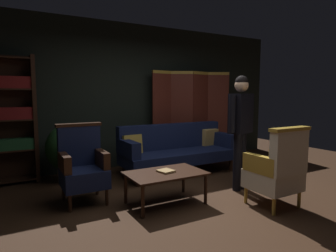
{
  "coord_description": "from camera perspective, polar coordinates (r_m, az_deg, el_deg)",
  "views": [
    {
      "loc": [
        -2.18,
        -3.07,
        1.44
      ],
      "look_at": [
        0.0,
        0.8,
        0.95
      ],
      "focal_mm": 31.45,
      "sensor_mm": 36.0,
      "label": 1
    }
  ],
  "objects": [
    {
      "name": "velvet_couch",
      "position": [
        5.37,
        1.69,
        -4.31
      ],
      "size": [
        2.12,
        0.78,
        0.88
      ],
      "color": "black",
      "rests_on": "ground_plane"
    },
    {
      "name": "ground_plane",
      "position": [
        4.03,
        5.79,
        -14.67
      ],
      "size": [
        10.0,
        10.0,
        0.0
      ],
      "primitive_type": "plane",
      "color": "#331E11"
    },
    {
      "name": "coffee_table",
      "position": [
        3.89,
        -0.49,
        -9.63
      ],
      "size": [
        1.0,
        0.64,
        0.42
      ],
      "color": "black",
      "rests_on": "ground_plane"
    },
    {
      "name": "potted_plant",
      "position": [
        5.07,
        -19.16,
        -4.34
      ],
      "size": [
        0.63,
        0.63,
        0.93
      ],
      "color": "brown",
      "rests_on": "ground_plane"
    },
    {
      "name": "standing_figure",
      "position": [
        4.47,
        13.87,
        0.79
      ],
      "size": [
        0.56,
        0.33,
        1.7
      ],
      "color": "black",
      "rests_on": "ground_plane"
    },
    {
      "name": "armchair_wing_left",
      "position": [
        4.11,
        -16.22,
        -7.34
      ],
      "size": [
        0.6,
        0.58,
        1.04
      ],
      "color": "black",
      "rests_on": "ground_plane"
    },
    {
      "name": "book_tan_leather",
      "position": [
        3.89,
        -0.41,
        -8.72
      ],
      "size": [
        0.22,
        0.22,
        0.03
      ],
      "primitive_type": "cube",
      "rotation": [
        0.0,
        0.0,
        0.2
      ],
      "color": "#9E7A47",
      "rests_on": "coffee_table"
    },
    {
      "name": "folding_screen",
      "position": [
        6.23,
        4.48,
        2.09
      ],
      "size": [
        1.73,
        0.37,
        1.9
      ],
      "color": "#5B2319",
      "rests_on": "ground_plane"
    },
    {
      "name": "back_wall",
      "position": [
        5.93,
        -7.9,
        5.85
      ],
      "size": [
        7.2,
        0.1,
        2.8
      ],
      "primitive_type": "cube",
      "color": "black",
      "rests_on": "ground_plane"
    },
    {
      "name": "armchair_gilt_accent",
      "position": [
        3.98,
        20.41,
        -7.9
      ],
      "size": [
        0.6,
        0.58,
        1.04
      ],
      "color": "#B78E33",
      "rests_on": "ground_plane"
    },
    {
      "name": "bookshelf",
      "position": [
        5.28,
        -29.02,
        1.49
      ],
      "size": [
        0.9,
        0.32,
        2.05
      ],
      "color": "black",
      "rests_on": "ground_plane"
    }
  ]
}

